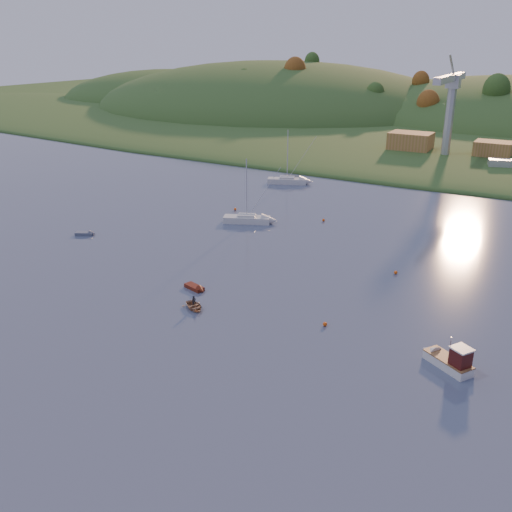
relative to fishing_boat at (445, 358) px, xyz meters
The scene contains 22 objects.
ground 31.52m from the fishing_boat, 140.38° to the right, with size 500.00×500.00×0.00m, color #3D4C64.
far_shore 211.31m from the fishing_boat, 96.59° to the left, with size 620.00×220.00×1.50m, color #325421.
shore_slope 146.93m from the fishing_boat, 99.51° to the left, with size 640.00×150.00×7.00m, color #325421.
hill_left_far 268.23m from the fishing_boat, 133.39° to the left, with size 120.00×100.00×32.00m, color #325421.
hill_left 213.13m from the fishing_boat, 122.42° to the left, with size 170.00×140.00×44.00m, color #325421.
hillside_trees 166.69m from the fishing_boat, 98.37° to the left, with size 280.00×50.00×32.00m, color #294E1C, non-canonical shape.
wharf 103.71m from the fishing_boat, 100.71° to the left, with size 42.00×16.00×2.40m, color slate.
shed_west 107.92m from the fishing_boat, 107.41° to the left, with size 11.00×8.00×4.80m, color olive.
shed_east 104.58m from the fishing_boat, 96.19° to the left, with size 9.00×7.00×4.00m, color olive.
dock_crane 102.10m from the fishing_boat, 102.76° to the left, with size 3.20×28.00×20.30m.
fishing_boat is the anchor object (origin of this frame).
sailboat_near 52.03m from the fishing_boat, 143.10° to the left, with size 8.59×5.49×11.48m.
sailboat_far 78.09m from the fishing_boat, 128.48° to the left, with size 9.04×5.76×12.08m.
canoe 29.56m from the fishing_boat, behind, with size 2.40×3.36×0.70m, color #A07858.
paddler 29.56m from the fishing_boat, behind, with size 0.54×0.35×1.48m, color black.
red_tender 32.41m from the fishing_boat, behind, with size 3.67×2.14×1.18m.
grey_dinghy 62.49m from the fishing_boat, 168.84° to the left, with size 3.55×2.61×1.25m.
work_vessel 93.59m from the fishing_boat, 94.44° to the left, with size 16.72×9.54×4.06m.
buoy_0 13.97m from the fishing_boat, behind, with size 0.50×0.50×0.50m, color #E8500C.
buoy_1 23.87m from the fishing_boat, 118.37° to the left, with size 0.50×0.50×0.50m, color #E8500C.
buoy_2 60.17m from the fishing_boat, 142.19° to the left, with size 0.50×0.50×0.50m, color #E8500C.
buoy_3 48.98m from the fishing_boat, 127.69° to the left, with size 0.50×0.50×0.50m, color #E8500C.
Camera 1 is at (32.34, -32.65, 30.89)m, focal length 40.00 mm.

